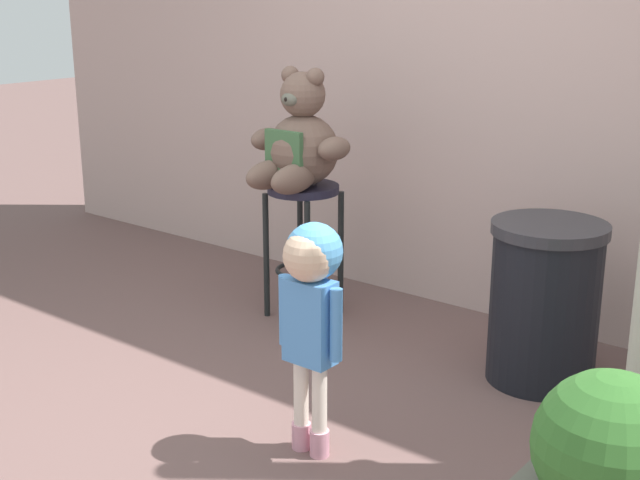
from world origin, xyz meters
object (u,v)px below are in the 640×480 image
bar_stool_with_teddy (303,223)px  teddy_bear (299,143)px  child_walking (311,290)px  trash_bin (544,302)px

bar_stool_with_teddy → teddy_bear: 0.43m
teddy_bear → child_walking: bearing=-48.6°
teddy_bear → child_walking: teddy_bear is taller
teddy_bear → child_walking: (0.94, -1.07, -0.28)m
teddy_bear → trash_bin: size_ratio=0.83×
trash_bin → bar_stool_with_teddy: bearing=-178.4°
teddy_bear → trash_bin: teddy_bear is taller
child_walking → trash_bin: 1.24m
bar_stool_with_teddy → teddy_bear: size_ratio=1.18×
teddy_bear → bar_stool_with_teddy: bearing=90.0°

